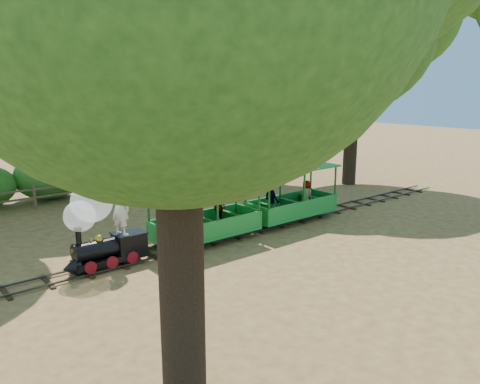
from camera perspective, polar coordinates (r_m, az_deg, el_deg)
ground at (r=16.32m, az=1.79°, el=-4.73°), size 90.00×90.00×0.00m
track at (r=16.30m, az=1.79°, el=-4.50°), size 22.00×1.00×0.10m
locomotive at (r=13.16m, az=-16.64°, el=-2.63°), size 2.35×1.10×2.70m
carriage_front at (r=14.88m, az=-4.20°, el=-3.29°), size 3.71×1.51×1.93m
carriage_rear at (r=17.25m, az=5.98°, el=-1.04°), size 3.71×1.51×1.93m
oak_nc at (r=23.07m, az=-19.22°, el=20.20°), size 8.77×7.72×11.30m
oak_ne at (r=24.93m, az=-0.07°, el=16.64°), size 6.85×6.03×9.05m
oak_e at (r=24.42m, az=13.80°, el=19.27°), size 9.40×8.27×11.18m
fence at (r=22.64m, az=-11.58°, el=1.51°), size 18.10×0.10×1.00m
shrub_mid_w at (r=22.29m, az=-22.25°, el=1.84°), size 3.01×2.31×2.08m
shrub_mid_e at (r=25.25m, az=-6.74°, el=3.17°), size 2.09×1.61×1.45m
shrub_east at (r=28.65m, az=2.99°, el=4.93°), size 2.86×2.20×1.98m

